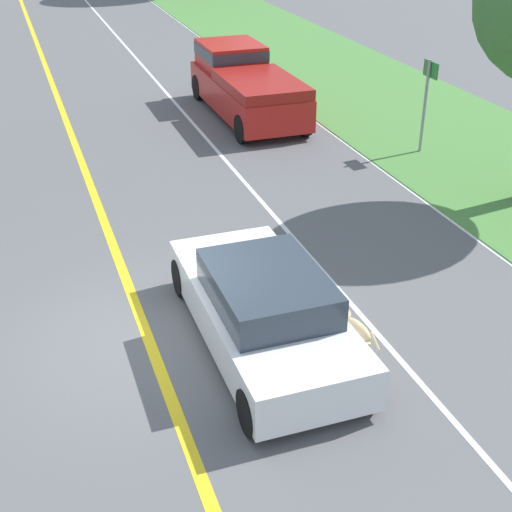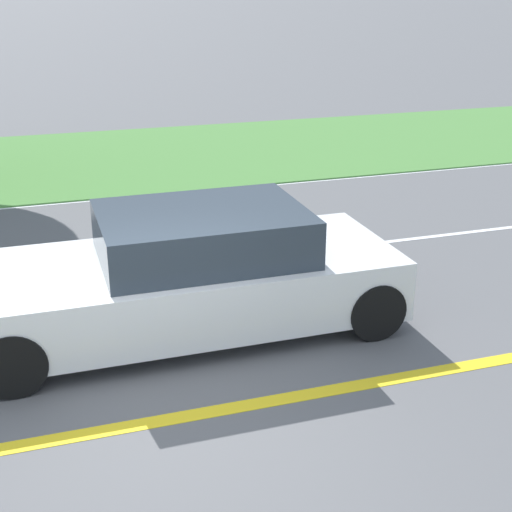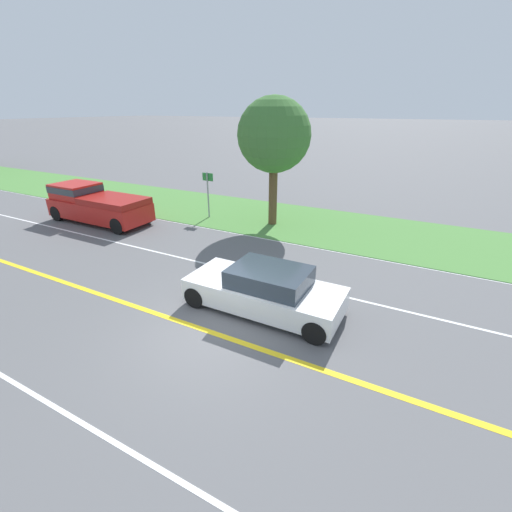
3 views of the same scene
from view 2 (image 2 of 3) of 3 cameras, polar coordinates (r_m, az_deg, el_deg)
The scene contains 7 objects.
ground_plane at distance 6.49m, azimuth -7.80°, elevation -12.98°, with size 400.00×400.00×0.00m, color #5B5B5E.
centre_divider_line at distance 6.49m, azimuth -7.80°, elevation -12.95°, with size 0.18×160.00×0.01m, color yellow.
lane_edge_line_right at distance 12.87m, azimuth -13.54°, elevation 4.31°, with size 0.14×160.00×0.01m, color white.
lane_dash_same_dir at distance 9.57m, azimuth -11.65°, elevation -1.46°, with size 0.10×160.00×0.01m, color white.
grass_verge_right at distance 15.76m, azimuth -14.54°, elevation 7.35°, with size 6.00×160.00×0.03m, color #4C843D.
ego_car at distance 7.78m, azimuth -5.21°, elevation -1.49°, with size 1.89×4.55×1.35m.
dog at distance 9.03m, azimuth -2.34°, elevation 1.07°, with size 0.37×1.10×0.82m.
Camera 2 is at (-5.32, 0.81, 3.64)m, focal length 50.00 mm.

